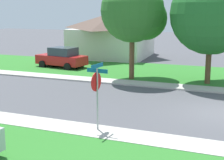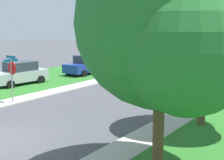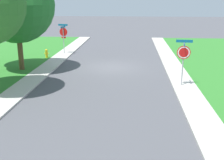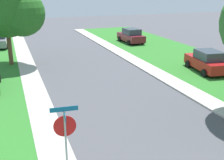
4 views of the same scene
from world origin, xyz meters
name	(u,v)px [view 1 (image 1 of 4)]	position (x,y,z in m)	size (l,w,h in m)	color
ground_plane	(221,113)	(0.00, 0.00, 0.00)	(120.00, 120.00, 0.00)	#4C4C51
sidewalk_east	(55,77)	(4.70, 12.00, 0.05)	(1.40, 56.00, 0.10)	#B7B2A8
lawn_east	(84,67)	(9.40, 12.00, 0.04)	(8.00, 56.00, 0.08)	#2D7528
stop_sign_far_corner	(97,86)	(-4.52, 4.48, 1.89)	(0.92, 0.92, 2.77)	#9E9EA3
car_red_behind_trees	(62,58)	(8.58, 13.66, 0.87)	(2.50, 4.52, 1.76)	red
tree_sidewalk_near	(215,16)	(6.64, 1.20, 4.43)	(5.60, 5.21, 7.20)	brown
tree_sidewalk_mid	(136,13)	(6.19, 6.37, 4.65)	(4.66, 4.33, 6.96)	brown
house_right_setback	(113,34)	(16.83, 12.30, 2.38)	(9.52, 8.40, 4.60)	silver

